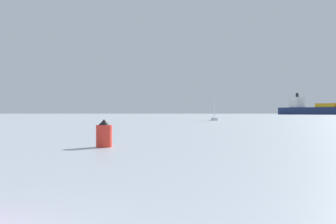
{
  "coord_description": "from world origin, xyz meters",
  "views": [
    {
      "loc": [
        5.78,
        -8.1,
        2.97
      ],
      "look_at": [
        4.34,
        9.65,
        2.99
      ],
      "focal_mm": 42.35,
      "sensor_mm": 36.0,
      "label": 1
    }
  ],
  "objects": [
    {
      "name": "distant_headland",
      "position": [
        370.83,
        1200.74,
        20.27
      ],
      "size": [
        1347.07,
        212.18,
        40.54
      ],
      "primitive_type": "cube",
      "rotation": [
        0.0,
        0.0,
        0.0
      ],
      "color": "#60665B",
      "rests_on": "ground_plane"
    },
    {
      "name": "channel_buoy",
      "position": [
        -2.41,
        25.23,
        1.08
      ],
      "size": [
        1.37,
        1.37,
        2.39
      ],
      "color": "red",
      "rests_on": "ground_plane"
    },
    {
      "name": "small_sailboat",
      "position": [
        11.18,
        142.87,
        0.82
      ],
      "size": [
        2.29,
        10.04,
        8.97
      ],
      "rotation": [
        0.0,
        0.0,
        1.6
      ],
      "color": "white",
      "rests_on": "ground_plane"
    }
  ]
}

